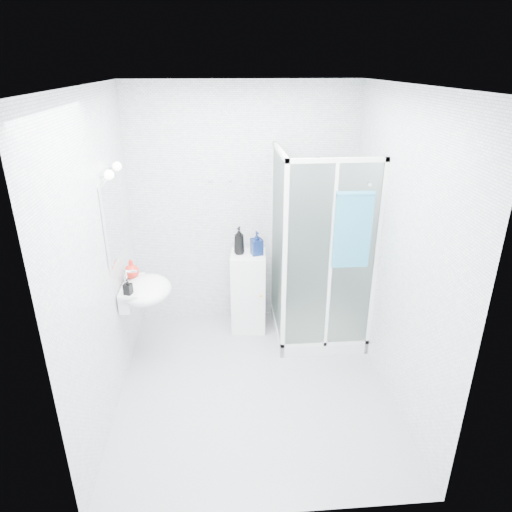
{
  "coord_description": "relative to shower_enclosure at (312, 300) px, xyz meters",
  "views": [
    {
      "loc": [
        -0.25,
        -3.38,
        2.75
      ],
      "look_at": [
        0.05,
        0.35,
        1.15
      ],
      "focal_mm": 32.0,
      "sensor_mm": 36.0,
      "label": 1
    }
  ],
  "objects": [
    {
      "name": "room",
      "position": [
        -0.67,
        -0.77,
        0.85
      ],
      "size": [
        2.4,
        2.6,
        2.6
      ],
      "color": "white",
      "rests_on": "ground"
    },
    {
      "name": "shower_enclosure",
      "position": [
        0.0,
        0.0,
        0.0
      ],
      "size": [
        0.9,
        0.95,
        2.0
      ],
      "color": "white",
      "rests_on": "ground"
    },
    {
      "name": "wall_basin",
      "position": [
        -1.66,
        -0.32,
        0.35
      ],
      "size": [
        0.46,
        0.56,
        0.35
      ],
      "color": "white",
      "rests_on": "ground"
    },
    {
      "name": "mirror",
      "position": [
        -1.85,
        -0.32,
        1.05
      ],
      "size": [
        0.02,
        0.6,
        0.7
      ],
      "primitive_type": "cube",
      "color": "white",
      "rests_on": "room"
    },
    {
      "name": "vanity_lights",
      "position": [
        -1.8,
        -0.32,
        1.47
      ],
      "size": [
        0.1,
        0.4,
        0.08
      ],
      "color": "silver",
      "rests_on": "room"
    },
    {
      "name": "wall_hooks",
      "position": [
        -0.92,
        0.49,
        1.17
      ],
      "size": [
        0.23,
        0.06,
        0.03
      ],
      "color": "silver",
      "rests_on": "room"
    },
    {
      "name": "storage_cabinet",
      "position": [
        -0.65,
        0.25,
        -0.0
      ],
      "size": [
        0.4,
        0.41,
        0.89
      ],
      "rotation": [
        0.0,
        0.0,
        -0.09
      ],
      "color": "white",
      "rests_on": "ground"
    },
    {
      "name": "hand_towel",
      "position": [
        0.25,
        -0.4,
        0.93
      ],
      "size": [
        0.33,
        0.05,
        0.71
      ],
      "color": "teal",
      "rests_on": "shower_enclosure"
    },
    {
      "name": "shampoo_bottle_a",
      "position": [
        -0.74,
        0.28,
        0.59
      ],
      "size": [
        0.15,
        0.15,
        0.29
      ],
      "primitive_type": "imported",
      "rotation": [
        0.0,
        0.0,
        -0.4
      ],
      "color": "black",
      "rests_on": "storage_cabinet"
    },
    {
      "name": "shampoo_bottle_b",
      "position": [
        -0.56,
        0.24,
        0.57
      ],
      "size": [
        0.14,
        0.14,
        0.25
      ],
      "primitive_type": "imported",
      "rotation": [
        0.0,
        0.0,
        0.25
      ],
      "color": "#0D1D4F",
      "rests_on": "storage_cabinet"
    },
    {
      "name": "soap_dispenser_orange",
      "position": [
        -1.78,
        -0.17,
        0.51
      ],
      "size": [
        0.15,
        0.15,
        0.18
      ],
      "primitive_type": "imported",
      "rotation": [
        0.0,
        0.0,
        -0.1
      ],
      "color": "red",
      "rests_on": "wall_basin"
    },
    {
      "name": "soap_dispenser_black",
      "position": [
        -1.75,
        -0.51,
        0.49
      ],
      "size": [
        0.09,
        0.09,
        0.15
      ],
      "primitive_type": "imported",
      "rotation": [
        0.0,
        0.0,
        -0.37
      ],
      "color": "black",
      "rests_on": "wall_basin"
    }
  ]
}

